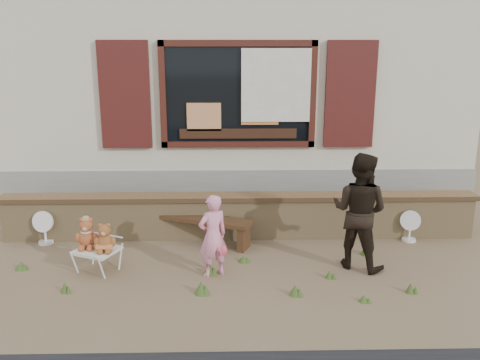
{
  "coord_description": "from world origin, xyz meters",
  "views": [
    {
      "loc": [
        -0.15,
        -6.23,
        2.82
      ],
      "look_at": [
        0.0,
        0.6,
        1.0
      ],
      "focal_mm": 38.0,
      "sensor_mm": 36.0,
      "label": 1
    }
  ],
  "objects_px": {
    "folding_chair": "(97,251)",
    "child": "(213,236)",
    "bench": "(200,224)",
    "teddy_bear_right": "(105,237)",
    "teddy_bear_left": "(87,232)",
    "adult": "(359,211)"
  },
  "relations": [
    {
      "from": "teddy_bear_right",
      "to": "adult",
      "type": "relative_size",
      "value": 0.25
    },
    {
      "from": "bench",
      "to": "teddy_bear_right",
      "type": "distance_m",
      "value": 1.53
    },
    {
      "from": "teddy_bear_left",
      "to": "teddy_bear_right",
      "type": "xyz_separation_m",
      "value": [
        0.25,
        -0.12,
        -0.02
      ]
    },
    {
      "from": "child",
      "to": "teddy_bear_left",
      "type": "bearing_deg",
      "value": -35.83
    },
    {
      "from": "teddy_bear_right",
      "to": "teddy_bear_left",
      "type": "bearing_deg",
      "value": -180.0
    },
    {
      "from": "bench",
      "to": "child",
      "type": "relative_size",
      "value": 1.49
    },
    {
      "from": "child",
      "to": "adult",
      "type": "relative_size",
      "value": 0.7
    },
    {
      "from": "bench",
      "to": "teddy_bear_left",
      "type": "height_order",
      "value": "teddy_bear_left"
    },
    {
      "from": "bench",
      "to": "adult",
      "type": "distance_m",
      "value": 2.32
    },
    {
      "from": "bench",
      "to": "child",
      "type": "height_order",
      "value": "child"
    },
    {
      "from": "teddy_bear_left",
      "to": "adult",
      "type": "height_order",
      "value": "adult"
    },
    {
      "from": "teddy_bear_left",
      "to": "child",
      "type": "height_order",
      "value": "child"
    },
    {
      "from": "folding_chair",
      "to": "teddy_bear_right",
      "type": "height_order",
      "value": "teddy_bear_right"
    },
    {
      "from": "teddy_bear_left",
      "to": "child",
      "type": "bearing_deg",
      "value": 16.93
    },
    {
      "from": "teddy_bear_right",
      "to": "child",
      "type": "xyz_separation_m",
      "value": [
        1.36,
        -0.1,
        0.04
      ]
    },
    {
      "from": "folding_chair",
      "to": "teddy_bear_right",
      "type": "relative_size",
      "value": 1.69
    },
    {
      "from": "folding_chair",
      "to": "child",
      "type": "height_order",
      "value": "child"
    },
    {
      "from": "teddy_bear_right",
      "to": "child",
      "type": "height_order",
      "value": "child"
    },
    {
      "from": "folding_chair",
      "to": "child",
      "type": "bearing_deg",
      "value": 18.49
    },
    {
      "from": "teddy_bear_left",
      "to": "teddy_bear_right",
      "type": "height_order",
      "value": "teddy_bear_left"
    },
    {
      "from": "teddy_bear_right",
      "to": "bench",
      "type": "bearing_deg",
      "value": 65.88
    },
    {
      "from": "folding_chair",
      "to": "teddy_bear_right",
      "type": "bearing_deg",
      "value": -0.0
    }
  ]
}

